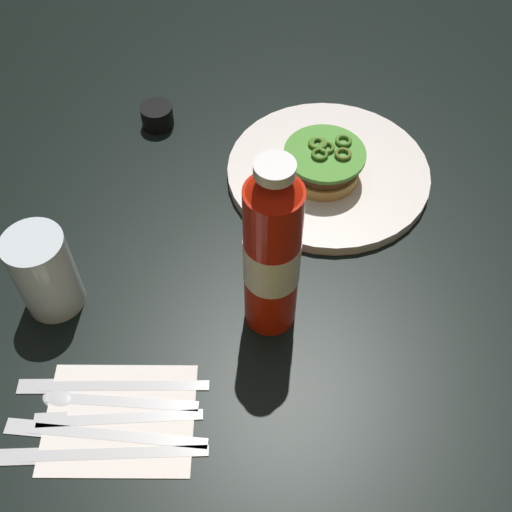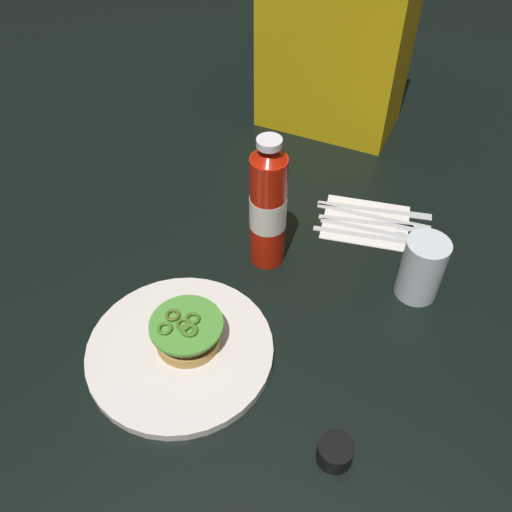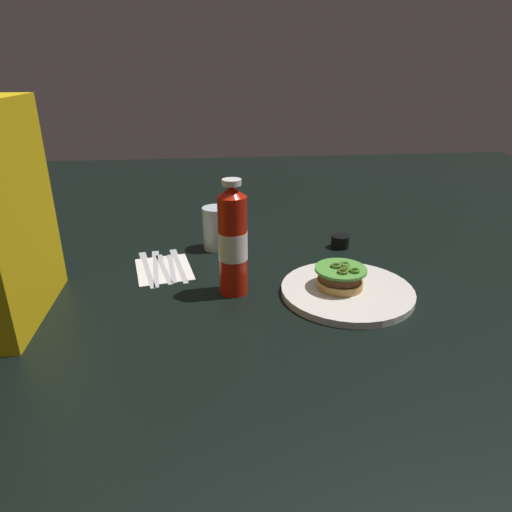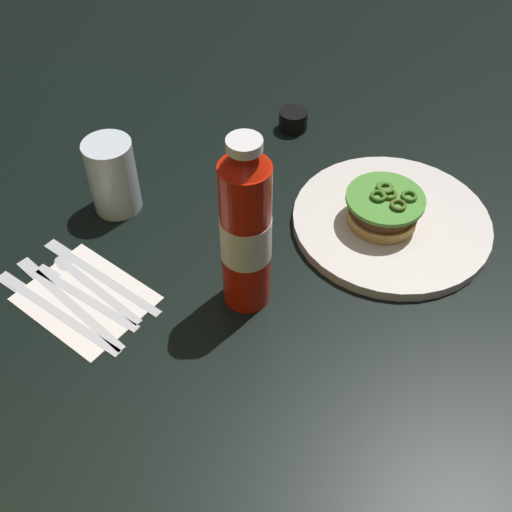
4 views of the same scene
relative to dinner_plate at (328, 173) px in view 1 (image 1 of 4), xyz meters
name	(u,v)px [view 1 (image 1 of 4)]	position (x,y,z in m)	size (l,w,h in m)	color
ground_plane	(251,244)	(0.08, 0.14, -0.01)	(3.00, 3.00, 0.00)	black
dinner_plate	(328,173)	(0.00, 0.00, 0.00)	(0.29, 0.29, 0.02)	silver
burger_sandwich	(324,164)	(0.01, 0.02, 0.03)	(0.11, 0.11, 0.05)	tan
ketchup_bottle	(272,255)	(0.04, 0.25, 0.11)	(0.06, 0.06, 0.25)	red
water_glass	(45,272)	(0.30, 0.28, 0.05)	(0.07, 0.07, 0.12)	silver
condiment_cup	(157,116)	(0.27, -0.06, 0.01)	(0.05, 0.05, 0.03)	black
napkin	(120,418)	(0.18, 0.41, -0.01)	(0.16, 0.13, 0.00)	white
steak_knife	(100,385)	(0.21, 0.38, 0.00)	(0.22, 0.06, 0.00)	silver
spoon_utensil	(97,399)	(0.21, 0.40, 0.00)	(0.18, 0.04, 0.00)	silver
fork_utensil	(102,418)	(0.19, 0.42, 0.00)	(0.18, 0.06, 0.00)	silver
butter_knife	(92,432)	(0.20, 0.43, 0.00)	(0.22, 0.04, 0.00)	silver
table_knife	(88,453)	(0.20, 0.46, 0.00)	(0.22, 0.07, 0.00)	silver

